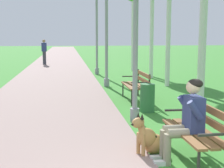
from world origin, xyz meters
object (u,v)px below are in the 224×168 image
lamp_post_near (136,21)px  lamp_post_far (97,24)px  dog_shepherd (149,139)px  litter_bin (147,98)px  person_seated_on_near_bench (186,117)px  park_bench_mid (137,83)px  pedestrian_distant (44,52)px  lamp_post_mid (107,29)px  park_bench_near (200,128)px

lamp_post_near → lamp_post_far: (0.02, 8.97, 0.26)m
dog_shepherd → litter_bin: bearing=76.4°
person_seated_on_near_bench → litter_bin: person_seated_on_near_bench is taller
lamp_post_far → lamp_post_near: bearing=-90.1°
park_bench_mid → person_seated_on_near_bench: size_ratio=1.20×
person_seated_on_near_bench → pedestrian_distant: pedestrian_distant is taller
park_bench_mid → pedestrian_distant: (-3.44, 12.30, 0.33)m
dog_shepherd → pedestrian_distant: (-2.69, 16.57, 0.58)m
person_seated_on_near_bench → litter_bin: bearing=85.9°
person_seated_on_near_bench → pedestrian_distant: (-3.16, 16.91, 0.16)m
lamp_post_far → litter_bin: bearing=-86.6°
lamp_post_mid → dog_shepherd: bearing=-91.6°
dog_shepherd → lamp_post_mid: (0.20, 7.04, 1.86)m
lamp_post_mid → person_seated_on_near_bench: bearing=-87.9°
park_bench_mid → lamp_post_mid: size_ratio=0.37×
lamp_post_near → lamp_post_far: lamp_post_far is taller
park_bench_mid → pedestrian_distant: bearing=105.6°
lamp_post_near → person_seated_on_near_bench: bearing=-83.2°
park_bench_mid → lamp_post_far: lamp_post_far is taller
dog_shepherd → lamp_post_mid: lamp_post_mid is taller
lamp_post_near → pedestrian_distant: size_ratio=2.56×
park_bench_mid → litter_bin: size_ratio=2.14×
lamp_post_mid → lamp_post_far: 3.92m
park_bench_mid → pedestrian_distant: size_ratio=0.91×
park_bench_mid → lamp_post_mid: lamp_post_mid is taller
lamp_post_far → litter_bin: lamp_post_far is taller
pedestrian_distant → dog_shepherd: bearing=-80.8°
park_bench_near → park_bench_mid: bearing=89.1°
person_seated_on_near_bench → lamp_post_near: lamp_post_near is taller
park_bench_mid → lamp_post_far: bearing=94.6°
lamp_post_near → pedestrian_distant: 14.94m
dog_shepherd → litter_bin: dog_shepherd is taller
park_bench_mid → park_bench_near: bearing=-90.9°
litter_bin → park_bench_mid: bearing=87.8°
person_seated_on_near_bench → lamp_post_far: (-0.26, 11.29, 1.77)m
park_bench_near → person_seated_on_near_bench: size_ratio=1.20×
person_seated_on_near_bench → dog_shepherd: bearing=143.9°
park_bench_mid → dog_shepherd: (-0.75, -4.27, -0.25)m
lamp_post_near → lamp_post_far: bearing=89.9°
litter_bin → dog_shepherd: bearing=-103.6°
lamp_post_far → litter_bin: (0.48, -8.10, -2.10)m
dog_shepherd → litter_bin: 2.94m
person_seated_on_near_bench → litter_bin: size_ratio=1.79×
person_seated_on_near_bench → lamp_post_near: (-0.28, 2.32, 1.51)m
person_seated_on_near_bench → litter_bin: 3.22m
dog_shepherd → park_bench_mid: bearing=80.1°
park_bench_near → pedestrian_distant: (-3.37, 16.93, 0.33)m
park_bench_mid → dog_shepherd: size_ratio=1.94×
litter_bin → pedestrian_distant: (-3.39, 13.72, 0.49)m
park_bench_mid → lamp_post_near: 2.89m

